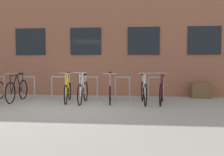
# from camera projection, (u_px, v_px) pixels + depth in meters

# --- Properties ---
(ground_plane) EXTENTS (42.00, 42.00, 0.00)m
(ground_plane) POSITION_uv_depth(u_px,v_px,m) (64.00, 109.00, 7.47)
(ground_plane) COLOR gray
(storefront_building) EXTENTS (28.00, 7.17, 5.07)m
(storefront_building) POSITION_uv_depth(u_px,v_px,m) (99.00, 42.00, 14.03)
(storefront_building) COLOR brown
(storefront_building) RESTS_ON ground
(bike_rack) EXTENTS (6.58, 0.05, 0.87)m
(bike_rack) POSITION_uv_depth(u_px,v_px,m) (74.00, 86.00, 9.35)
(bike_rack) COLOR gray
(bike_rack) RESTS_ON ground
(bicycle_black) EXTENTS (0.44, 1.81, 1.03)m
(bicycle_black) POSITION_uv_depth(u_px,v_px,m) (17.00, 90.00, 9.04)
(bicycle_black) COLOR black
(bicycle_black) RESTS_ON ground
(bicycle_pink) EXTENTS (0.44, 1.60, 1.08)m
(bicycle_pink) POSITION_uv_depth(u_px,v_px,m) (110.00, 92.00, 8.73)
(bicycle_pink) COLOR black
(bicycle_pink) RESTS_ON ground
(bicycle_silver) EXTENTS (0.44, 1.82, 1.08)m
(bicycle_silver) POSITION_uv_depth(u_px,v_px,m) (144.00, 92.00, 8.50)
(bicycle_silver) COLOR black
(bicycle_silver) RESTS_ON ground
(bicycle_yellow) EXTENTS (0.44, 1.69, 1.07)m
(bicycle_yellow) POSITION_uv_depth(u_px,v_px,m) (68.00, 91.00, 8.84)
(bicycle_yellow) COLOR black
(bicycle_yellow) RESTS_ON ground
(bicycle_maroon) EXTENTS (0.46, 1.77, 1.08)m
(bicycle_maroon) POSITION_uv_depth(u_px,v_px,m) (162.00, 92.00, 8.52)
(bicycle_maroon) COLOR black
(bicycle_maroon) RESTS_ON ground
(bicycle_white) EXTENTS (0.44, 1.70, 1.08)m
(bicycle_white) POSITION_uv_depth(u_px,v_px,m) (83.00, 91.00, 8.65)
(bicycle_white) COLOR black
(bicycle_white) RESTS_ON ground
(planter_box) EXTENTS (0.70, 0.44, 0.60)m
(planter_box) POSITION_uv_depth(u_px,v_px,m) (200.00, 90.00, 9.83)
(planter_box) COLOR brown
(planter_box) RESTS_ON ground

